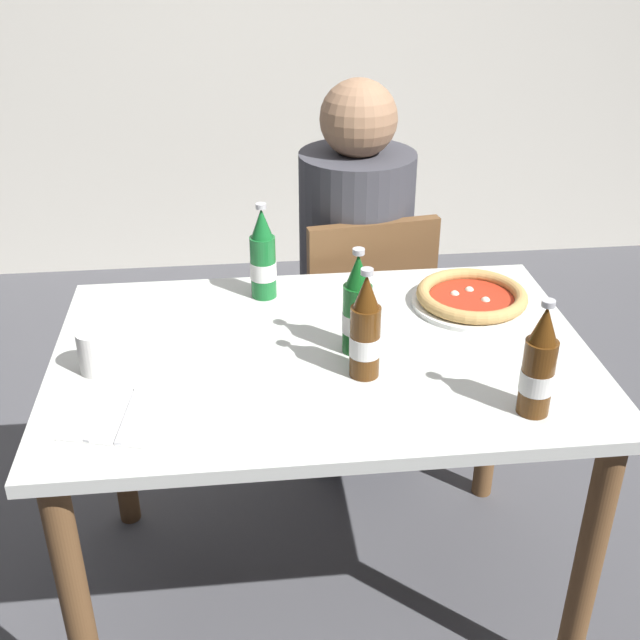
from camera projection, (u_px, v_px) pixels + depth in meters
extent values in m
plane|color=#4C4C51|center=(322.00, 589.00, 2.14)|extent=(8.00, 8.00, 0.00)
cube|color=silver|center=(322.00, 356.00, 1.79)|extent=(1.20, 0.80, 0.03)
cylinder|color=brown|center=(78.00, 614.00, 1.62)|extent=(0.06, 0.06, 0.72)
cylinder|color=brown|center=(587.00, 570.00, 1.72)|extent=(0.06, 0.06, 0.72)
cylinder|color=brown|center=(116.00, 419.00, 2.21)|extent=(0.06, 0.06, 0.72)
cylinder|color=brown|center=(493.00, 396.00, 2.32)|extent=(0.06, 0.06, 0.72)
cube|color=brown|center=(353.00, 325.00, 2.55)|extent=(0.45, 0.45, 0.04)
cube|color=brown|center=(372.00, 288.00, 2.29)|extent=(0.38, 0.09, 0.40)
cylinder|color=brown|center=(383.00, 352.00, 2.83)|extent=(0.04, 0.04, 0.41)
cylinder|color=brown|center=(291.00, 365.00, 2.76)|extent=(0.04, 0.04, 0.41)
cylinder|color=brown|center=(417.00, 405.00, 2.55)|extent=(0.04, 0.04, 0.41)
cylinder|color=brown|center=(315.00, 421.00, 2.47)|extent=(0.04, 0.04, 0.41)
cube|color=#2D3342|center=(352.00, 382.00, 2.63)|extent=(0.32, 0.28, 0.45)
cylinder|color=#3F3F47|center=(356.00, 243.00, 2.39)|extent=(0.34, 0.34, 0.55)
sphere|color=#9E7556|center=(359.00, 118.00, 2.21)|extent=(0.22, 0.22, 0.22)
cylinder|color=white|center=(471.00, 303.00, 1.97)|extent=(0.29, 0.29, 0.01)
cylinder|color=#AD2D19|center=(471.00, 299.00, 1.97)|extent=(0.21, 0.21, 0.01)
torus|color=tan|center=(472.00, 295.00, 1.96)|extent=(0.27, 0.27, 0.03)
sphere|color=silver|center=(455.00, 295.00, 1.98)|extent=(0.02, 0.02, 0.02)
sphere|color=silver|center=(485.00, 301.00, 1.95)|extent=(0.02, 0.02, 0.02)
sphere|color=silver|center=(469.00, 291.00, 2.00)|extent=(0.02, 0.02, 0.02)
cylinder|color=#14591E|center=(357.00, 319.00, 1.74)|extent=(0.06, 0.06, 0.16)
cone|color=#14591E|center=(358.00, 270.00, 1.69)|extent=(0.05, 0.05, 0.07)
cylinder|color=#B7B7BC|center=(359.00, 251.00, 1.67)|extent=(0.03, 0.03, 0.01)
cylinder|color=white|center=(357.00, 322.00, 1.75)|extent=(0.07, 0.07, 0.04)
cylinder|color=#512D0F|center=(365.00, 342.00, 1.66)|extent=(0.06, 0.06, 0.16)
cone|color=#512D0F|center=(367.00, 291.00, 1.60)|extent=(0.05, 0.05, 0.07)
cylinder|color=#B7B7BC|center=(367.00, 272.00, 1.58)|extent=(0.03, 0.03, 0.01)
cylinder|color=white|center=(365.00, 345.00, 1.66)|extent=(0.07, 0.07, 0.04)
cylinder|color=#196B2D|center=(263.00, 267.00, 1.98)|extent=(0.06, 0.06, 0.16)
cone|color=#196B2D|center=(262.00, 223.00, 1.93)|extent=(0.05, 0.05, 0.07)
cylinder|color=#B7B7BC|center=(261.00, 206.00, 1.91)|extent=(0.03, 0.03, 0.01)
cylinder|color=white|center=(263.00, 270.00, 1.99)|extent=(0.07, 0.07, 0.04)
cylinder|color=#512D0F|center=(537.00, 377.00, 1.54)|extent=(0.06, 0.06, 0.16)
cone|color=#512D0F|center=(545.00, 324.00, 1.48)|extent=(0.05, 0.05, 0.07)
cylinder|color=#B7B7BC|center=(549.00, 303.00, 1.46)|extent=(0.03, 0.03, 0.01)
cylinder|color=white|center=(537.00, 381.00, 1.54)|extent=(0.07, 0.07, 0.04)
cube|color=white|center=(119.00, 417.00, 1.55)|extent=(0.22, 0.22, 0.00)
cube|color=silver|center=(129.00, 414.00, 1.55)|extent=(0.04, 0.19, 0.00)
cube|color=silver|center=(108.00, 415.00, 1.55)|extent=(0.07, 0.16, 0.00)
cylinder|color=white|center=(95.00, 352.00, 1.68)|extent=(0.07, 0.07, 0.09)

